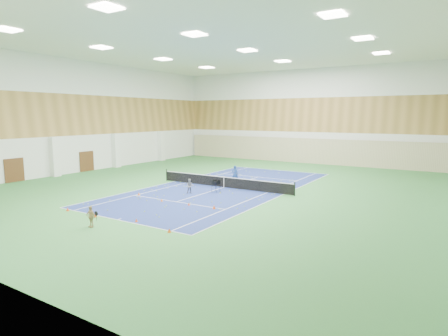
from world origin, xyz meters
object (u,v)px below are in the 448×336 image
object	(u,v)px
tennis_net	(224,181)
child_court	(190,186)
coach	(235,174)
child_apron	(91,217)
ball_cart	(216,186)

from	to	relation	value
tennis_net	child_court	xyz separation A→B (m)	(-0.98, -3.50, 0.03)
coach	child_court	bearing A→B (deg)	64.96
child_court	child_apron	distance (m)	10.18
child_court	tennis_net	bearing A→B (deg)	36.62
coach	child_apron	size ratio (longest dim) A/B	1.35
child_court	ball_cart	world-z (taller)	child_court
coach	child_court	size ratio (longest dim) A/B	1.38
tennis_net	coach	bearing A→B (deg)	97.37
tennis_net	child_court	world-z (taller)	child_court
child_apron	ball_cart	bearing A→B (deg)	87.81
tennis_net	ball_cart	size ratio (longest dim) A/B	13.51
child_court	ball_cart	bearing A→B (deg)	8.99
child_court	child_apron	bearing A→B (deg)	-122.95
ball_cart	tennis_net	bearing A→B (deg)	109.22
tennis_net	child_court	size ratio (longest dim) A/B	10.96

